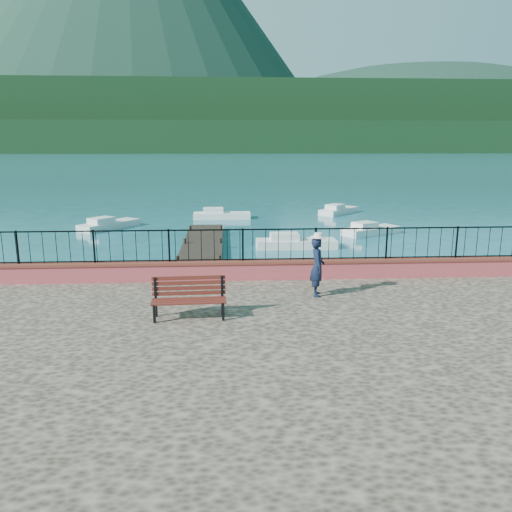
{
  "coord_description": "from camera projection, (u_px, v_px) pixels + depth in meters",
  "views": [
    {
      "loc": [
        -0.8,
        -10.97,
        5.22
      ],
      "look_at": [
        -0.01,
        2.0,
        2.3
      ],
      "focal_mm": 35.0,
      "sensor_mm": 36.0,
      "label": 1
    }
  ],
  "objects": [
    {
      "name": "companion_hill",
      "position": [
        418.0,
        149.0,
        570.25
      ],
      "size": [
        448.0,
        384.0,
        180.0
      ],
      "primitive_type": "ellipsoid",
      "color": "#142D23",
      "rests_on": "ground"
    },
    {
      "name": "park_bench",
      "position": [
        189.0,
        306.0,
        11.75
      ],
      "size": [
        1.76,
        0.64,
        0.97
      ],
      "rotation": [
        0.0,
        0.0,
        0.04
      ],
      "color": "black",
      "rests_on": "promenade"
    },
    {
      "name": "ground",
      "position": [
        261.0,
        368.0,
        11.88
      ],
      "size": [
        2000.0,
        2000.0,
        0.0
      ],
      "primitive_type": "plane",
      "color": "#19596B",
      "rests_on": "ground"
    },
    {
      "name": "parapet",
      "position": [
        253.0,
        270.0,
        15.15
      ],
      "size": [
        28.0,
        0.46,
        0.58
      ],
      "primitive_type": "cube",
      "color": "#B4414B",
      "rests_on": "promenade"
    },
    {
      "name": "dock",
      "position": [
        201.0,
        255.0,
        23.41
      ],
      "size": [
        2.0,
        16.0,
        0.3
      ],
      "primitive_type": "cube",
      "color": "#2D231C",
      "rests_on": "ground"
    },
    {
      "name": "boat_1",
      "position": [
        296.0,
        240.0,
        25.62
      ],
      "size": [
        4.1,
        1.31,
        0.8
      ],
      "primitive_type": "cube",
      "rotation": [
        0.0,
        0.0,
        0.0
      ],
      "color": "silver",
      "rests_on": "ground"
    },
    {
      "name": "boat_0",
      "position": [
        131.0,
        275.0,
        18.86
      ],
      "size": [
        3.62,
        3.13,
        0.8
      ],
      "primitive_type": "cube",
      "rotation": [
        0.0,
        0.0,
        0.63
      ],
      "color": "silver",
      "rests_on": "ground"
    },
    {
      "name": "boat_3",
      "position": [
        109.0,
        222.0,
        31.47
      ],
      "size": [
        3.48,
        4.06,
        0.8
      ],
      "primitive_type": "cube",
      "rotation": [
        0.0,
        0.0,
        0.93
      ],
      "color": "silver",
      "rests_on": "ground"
    },
    {
      "name": "hat",
      "position": [
        318.0,
        235.0,
        13.21
      ],
      "size": [
        0.44,
        0.44,
        0.12
      ],
      "primitive_type": "cylinder",
      "color": "white",
      "rests_on": "person"
    },
    {
      "name": "foothills",
      "position": [
        226.0,
        120.0,
        357.62
      ],
      "size": [
        900.0,
        120.0,
        44.0
      ],
      "primitive_type": "cube",
      "color": "black",
      "rests_on": "ground"
    },
    {
      "name": "railing",
      "position": [
        253.0,
        245.0,
        14.99
      ],
      "size": [
        27.0,
        0.05,
        0.95
      ],
      "primitive_type": "cube",
      "color": "black",
      "rests_on": "parapet"
    },
    {
      "name": "boat_2",
      "position": [
        371.0,
        228.0,
        29.41
      ],
      "size": [
        3.79,
        2.85,
        0.8
      ],
      "primitive_type": "cube",
      "rotation": [
        0.0,
        0.0,
        0.49
      ],
      "color": "silver",
      "rests_on": "ground"
    },
    {
      "name": "boat_4",
      "position": [
        222.0,
        213.0,
        35.72
      ],
      "size": [
        4.06,
        1.35,
        0.8
      ],
      "primitive_type": "cube",
      "rotation": [
        0.0,
        0.0,
        0.01
      ],
      "color": "white",
      "rests_on": "ground"
    },
    {
      "name": "boat_5",
      "position": [
        339.0,
        208.0,
        38.18
      ],
      "size": [
        3.58,
        3.72,
        0.8
      ],
      "primitive_type": "cube",
      "rotation": [
        0.0,
        0.0,
        0.82
      ],
      "color": "silver",
      "rests_on": "ground"
    },
    {
      "name": "person",
      "position": [
        317.0,
        267.0,
        13.4
      ],
      "size": [
        0.43,
        0.61,
        1.6
      ],
      "primitive_type": "imported",
      "rotation": [
        0.0,
        0.0,
        1.49
      ],
      "color": "black",
      "rests_on": "promenade"
    },
    {
      "name": "far_forest",
      "position": [
        226.0,
        138.0,
        302.04
      ],
      "size": [
        900.0,
        60.0,
        18.0
      ],
      "primitive_type": "cube",
      "color": "black",
      "rests_on": "ground"
    }
  ]
}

